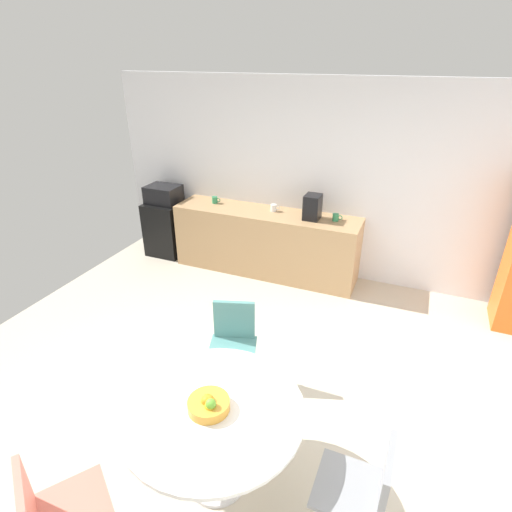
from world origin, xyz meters
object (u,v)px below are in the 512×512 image
at_px(fruit_bowl, 209,404).
at_px(chair_teal, 233,336).
at_px(mug_red, 215,200).
at_px(round_table, 214,421).
at_px(mug_green, 274,208).
at_px(microwave, 163,194).
at_px(mug_white, 336,217).
at_px(chair_coral, 50,510).
at_px(mini_fridge, 167,228).
at_px(chair_gray, 368,485).
at_px(coffee_maker, 313,207).

bearing_deg(fruit_bowl, chair_teal, 106.95).
relative_size(fruit_bowl, mug_red, 2.17).
xyz_separation_m(round_table, mug_green, (-0.77, 3.22, 0.34)).
height_order(round_table, fruit_bowl, fruit_bowl).
xyz_separation_m(microwave, mug_white, (2.58, 0.04, 0.00)).
bearing_deg(microwave, mug_white, 0.99).
xyz_separation_m(chair_coral, mug_green, (-0.17, 4.06, 0.43)).
relative_size(round_table, mug_green, 9.51).
relative_size(chair_teal, fruit_bowl, 2.97).
relative_size(microwave, chair_teal, 0.58).
bearing_deg(mini_fridge, microwave, 0.00).
distance_m(chair_gray, mug_green, 3.72).
bearing_deg(coffee_maker, chair_teal, -92.88).
bearing_deg(mug_green, chair_coral, -87.54).
relative_size(round_table, chair_gray, 1.48).
xyz_separation_m(microwave, mug_red, (0.83, 0.06, 0.00)).
bearing_deg(chair_gray, microwave, 138.17).
height_order(fruit_bowl, mug_green, mug_green).
bearing_deg(mini_fridge, mug_red, 4.48).
height_order(chair_coral, chair_gray, same).
bearing_deg(fruit_bowl, round_table, 39.81).
bearing_deg(coffee_maker, mug_green, 172.33).
bearing_deg(mug_red, chair_gray, -50.05).
relative_size(round_table, fruit_bowl, 4.39).
bearing_deg(chair_teal, fruit_bowl, -73.05).
bearing_deg(round_table, chair_coral, -125.42).
bearing_deg(fruit_bowl, coffee_maker, 93.52).
bearing_deg(fruit_bowl, mug_white, 88.14).
height_order(microwave, chair_gray, microwave).
relative_size(chair_teal, mug_white, 6.43).
bearing_deg(microwave, round_table, -51.64).
distance_m(microwave, mug_green, 1.72).
relative_size(chair_gray, mug_green, 6.43).
relative_size(fruit_bowl, coffee_maker, 0.87).
bearing_deg(mug_red, microwave, -175.52).
distance_m(chair_gray, mug_red, 4.22).
distance_m(microwave, chair_gray, 4.75).
relative_size(round_table, chair_coral, 1.48).
distance_m(microwave, round_table, 4.03).
relative_size(mini_fridge, mug_red, 6.32).
distance_m(microwave, mug_white, 2.58).
xyz_separation_m(mug_green, mug_red, (-0.89, -0.01, 0.00)).
bearing_deg(mini_fridge, mug_white, 0.99).
distance_m(mini_fridge, mug_red, 0.99).
distance_m(mug_white, coffee_maker, 0.32).
height_order(chair_teal, coffee_maker, coffee_maker).
distance_m(microwave, mug_red, 0.83).
bearing_deg(mug_white, mini_fridge, -179.01).
bearing_deg(round_table, mini_fridge, 128.36).
height_order(mini_fridge, mug_white, mug_white).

